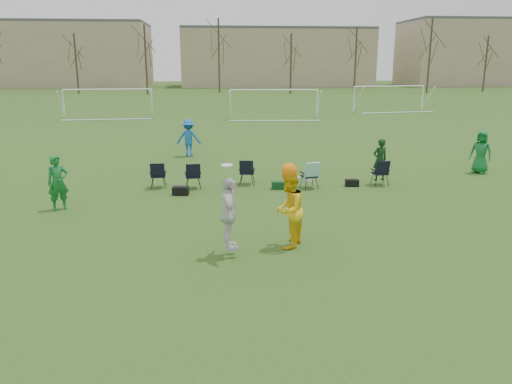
{
  "coord_description": "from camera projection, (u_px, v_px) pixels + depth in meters",
  "views": [
    {
      "loc": [
        -1.1,
        -10.0,
        4.47
      ],
      "look_at": [
        -0.04,
        2.48,
        1.25
      ],
      "focal_mm": 35.0,
      "sensor_mm": 36.0,
      "label": 1
    }
  ],
  "objects": [
    {
      "name": "fielder_green_far",
      "position": [
        481.0,
        152.0,
        20.91
      ],
      "size": [
        1.02,
        1.01,
        1.78
      ],
      "primitive_type": "imported",
      "rotation": [
        0.0,
        0.0,
        -0.77
      ],
      "color": "#12672D",
      "rests_on": "ground"
    },
    {
      "name": "center_contest",
      "position": [
        268.0,
        210.0,
        12.12
      ],
      "size": [
        2.29,
        1.63,
        2.22
      ],
      "color": "white",
      "rests_on": "ground"
    },
    {
      "name": "sideline_setup",
      "position": [
        278.0,
        173.0,
        18.68
      ],
      "size": [
        9.0,
        2.01,
        1.75
      ],
      "color": "black",
      "rests_on": "ground"
    },
    {
      "name": "building_row",
      "position": [
        250.0,
        57.0,
        102.57
      ],
      "size": [
        126.0,
        16.0,
        13.0
      ],
      "color": "tan",
      "rests_on": "ground"
    },
    {
      "name": "ground",
      "position": [
        267.0,
        276.0,
        10.86
      ],
      "size": [
        260.0,
        260.0,
        0.0
      ],
      "primitive_type": "plane",
      "color": "#2D4F18",
      "rests_on": "ground"
    },
    {
      "name": "fielder_blue",
      "position": [
        189.0,
        138.0,
        24.73
      ],
      "size": [
        1.23,
        0.76,
        1.83
      ],
      "primitive_type": "imported",
      "rotation": [
        0.0,
        0.0,
        3.07
      ],
      "color": "blue",
      "rests_on": "ground"
    },
    {
      "name": "goal_right",
      "position": [
        389.0,
        91.0,
        48.37
      ],
      "size": [
        7.35,
        1.14,
        2.46
      ],
      "rotation": [
        0.0,
        0.0,
        0.14
      ],
      "color": "white",
      "rests_on": "ground"
    },
    {
      "name": "tree_line",
      "position": [
        221.0,
        60.0,
        77.01
      ],
      "size": [
        110.28,
        3.28,
        11.4
      ],
      "color": "#382B21",
      "rests_on": "ground"
    },
    {
      "name": "goal_mid",
      "position": [
        274.0,
        96.0,
        41.59
      ],
      "size": [
        7.4,
        0.63,
        2.46
      ],
      "rotation": [
        0.0,
        0.0,
        -0.07
      ],
      "color": "white",
      "rests_on": "ground"
    },
    {
      "name": "goal_left",
      "position": [
        108.0,
        95.0,
        42.36
      ],
      "size": [
        7.39,
        0.76,
        2.46
      ],
      "rotation": [
        0.0,
        0.0,
        0.09
      ],
      "color": "white",
      "rests_on": "ground"
    },
    {
      "name": "fielder_green_near",
      "position": [
        58.0,
        183.0,
        15.58
      ],
      "size": [
        0.76,
        0.66,
        1.74
      ],
      "primitive_type": "imported",
      "rotation": [
        0.0,
        0.0,
        0.48
      ],
      "color": "#126929",
      "rests_on": "ground"
    }
  ]
}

